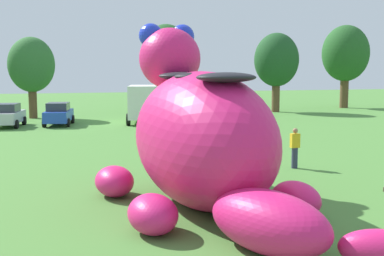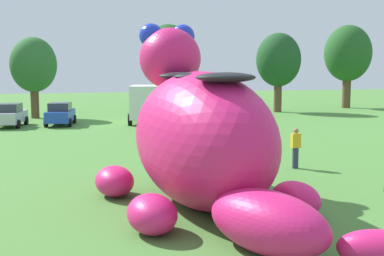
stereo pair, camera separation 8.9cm
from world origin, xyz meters
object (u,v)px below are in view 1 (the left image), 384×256
(giant_inflatable_creature, at_px, (202,137))
(spectator_near_inflatable, at_px, (295,148))
(car_blue, at_px, (59,114))
(box_truck, at_px, (143,102))
(car_silver, at_px, (8,115))

(giant_inflatable_creature, relative_size, spectator_near_inflatable, 6.48)
(car_blue, distance_m, spectator_near_inflatable, 21.79)
(giant_inflatable_creature, bearing_deg, spectator_near_inflatable, 38.78)
(box_truck, bearing_deg, car_blue, -176.51)
(car_blue, bearing_deg, box_truck, 3.49)
(giant_inflatable_creature, relative_size, car_blue, 2.56)
(box_truck, height_order, spectator_near_inflatable, box_truck)
(car_silver, height_order, car_blue, same)
(giant_inflatable_creature, height_order, box_truck, giant_inflatable_creature)
(car_blue, bearing_deg, car_silver, -179.01)
(box_truck, bearing_deg, giant_inflatable_creature, -96.38)
(spectator_near_inflatable, bearing_deg, car_blue, 115.30)
(car_silver, bearing_deg, spectator_near_inflatable, -56.70)
(car_silver, xyz_separation_m, spectator_near_inflatable, (12.90, -19.64, -0.01))
(box_truck, relative_size, spectator_near_inflatable, 3.92)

